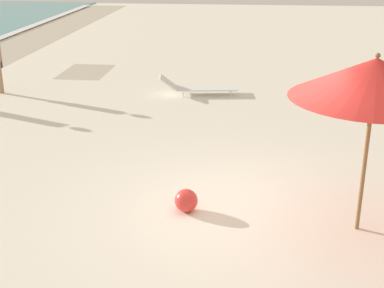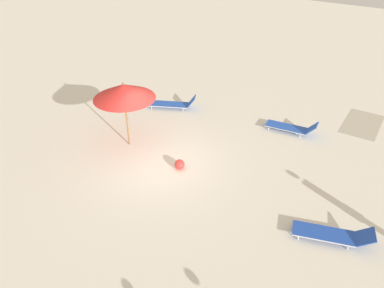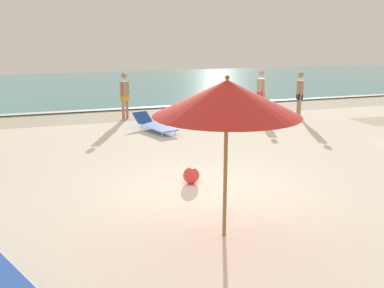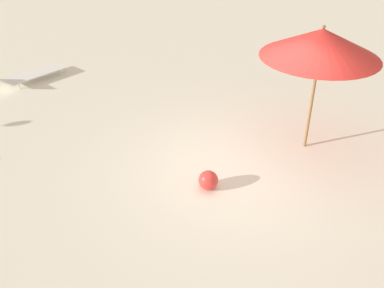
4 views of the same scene
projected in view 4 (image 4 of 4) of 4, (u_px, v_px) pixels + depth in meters
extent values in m
cube|color=silver|center=(237.00, 171.00, 8.47)|extent=(60.00, 60.00, 0.16)
cylinder|color=olive|center=(312.00, 98.00, 8.52)|extent=(0.06, 0.06, 2.26)
cone|color=red|center=(321.00, 43.00, 7.93)|extent=(2.27, 2.27, 0.54)
cylinder|color=#A4221E|center=(319.00, 56.00, 8.07)|extent=(2.20, 2.20, 0.01)
sphere|color=olive|center=(324.00, 27.00, 7.77)|extent=(0.07, 0.07, 0.07)
cube|color=white|center=(35.00, 74.00, 12.07)|extent=(0.81, 1.74, 0.03)
cylinder|color=silver|center=(41.00, 76.00, 11.90)|extent=(0.25, 1.66, 0.03)
cylinder|color=silver|center=(29.00, 71.00, 12.24)|extent=(0.25, 1.66, 0.03)
cylinder|color=silver|center=(60.00, 72.00, 12.39)|extent=(0.03, 0.03, 0.16)
cylinder|color=silver|center=(51.00, 68.00, 12.68)|extent=(0.03, 0.03, 0.16)
cylinder|color=silver|center=(19.00, 86.00, 11.56)|extent=(0.03, 0.03, 0.16)
cylinder|color=silver|center=(10.00, 81.00, 11.85)|extent=(0.03, 0.03, 0.16)
sphere|color=red|center=(208.00, 180.00, 7.77)|extent=(0.36, 0.36, 0.36)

